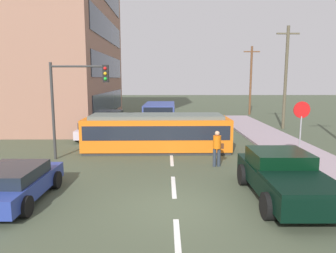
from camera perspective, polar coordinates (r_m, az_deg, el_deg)
ground_plane at (r=19.76m, az=0.47°, el=-3.11°), size 120.00×120.00×0.00m
sidewalk_curb_right at (r=17.35m, az=23.85°, el=-5.28°), size 3.20×36.00×0.14m
lane_stripe_0 at (r=8.38m, az=1.74°, el=-20.06°), size 0.16×2.40×0.01m
lane_stripe_1 at (r=12.04m, az=1.03°, el=-10.87°), size 0.16×2.40×0.01m
lane_stripe_2 at (r=15.86m, az=0.68°, el=-6.04°), size 0.16×2.40×0.01m
lane_stripe_3 at (r=23.71m, az=0.33°, el=-1.11°), size 0.16×2.40×0.01m
lane_stripe_4 at (r=29.64m, az=0.19°, el=0.86°), size 0.16×2.40×0.01m
streetcar_tram at (r=17.62m, az=-2.05°, el=-1.01°), size 8.12×2.65×2.07m
city_bus at (r=26.90m, az=-1.51°, el=2.44°), size 2.66×5.69×1.95m
pedestrian_crossing at (r=14.64m, az=8.93°, el=-3.61°), size 0.50×0.36×1.67m
pickup_truck_parked at (r=11.30m, az=20.32°, el=-8.51°), size 2.29×5.01×1.55m
parked_sedan_near at (r=11.67m, az=-26.30°, el=-9.23°), size 2.15×4.12×1.19m
parked_sedan_mid at (r=22.15m, az=-13.16°, el=-0.41°), size 2.02×4.52×1.19m
parked_sedan_far at (r=28.90m, az=-9.98°, el=1.76°), size 1.98×4.31×1.19m
stop_sign at (r=15.53m, az=23.09°, el=1.18°), size 0.76×0.07×2.88m
traffic_light_mast at (r=16.17m, az=-16.52°, el=6.09°), size 2.89×0.33×4.83m
utility_pole_mid at (r=27.03m, az=20.65°, el=8.59°), size 1.80×0.24×8.15m
utility_pole_far at (r=36.78m, az=14.84°, el=8.32°), size 1.80×0.24×7.63m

